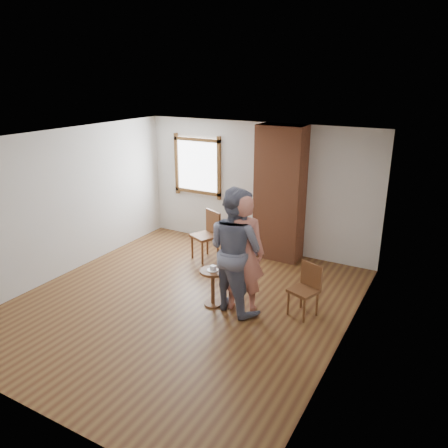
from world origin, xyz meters
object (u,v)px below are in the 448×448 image
at_px(dining_chair_right, 306,287).
at_px(person_pink, 242,253).
at_px(stoneware_crock, 237,241).
at_px(side_table, 213,282).
at_px(man, 236,250).
at_px(dining_chair_left, 208,233).

bearing_deg(dining_chair_right, person_pink, -139.46).
bearing_deg(stoneware_crock, side_table, -71.84).
bearing_deg(side_table, dining_chair_right, 18.49).
height_order(dining_chair_right, man, man).
distance_m(dining_chair_right, person_pink, 1.10).
bearing_deg(dining_chair_left, stoneware_crock, 90.02).
height_order(stoneware_crock, dining_chair_right, dining_chair_right).
relative_size(dining_chair_right, person_pink, 0.43).
distance_m(dining_chair_left, dining_chair_right, 2.63).
relative_size(stoneware_crock, person_pink, 0.22).
bearing_deg(side_table, person_pink, 14.07).
bearing_deg(man, dining_chair_right, -141.71).
relative_size(stoneware_crock, dining_chair_left, 0.42).
relative_size(dining_chair_left, man, 0.49).
height_order(dining_chair_left, person_pink, person_pink).
xyz_separation_m(dining_chair_left, person_pink, (1.47, -1.45, 0.40)).
relative_size(man, person_pink, 1.04).
height_order(side_table, person_pink, person_pink).
distance_m(dining_chair_left, person_pink, 2.10).
relative_size(dining_chair_left, side_table, 1.60).
height_order(dining_chair_left, dining_chair_right, dining_chair_left).
bearing_deg(dining_chair_left, dining_chair_right, -0.13).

